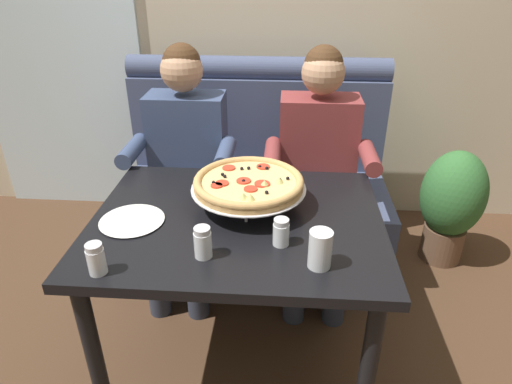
{
  "coord_description": "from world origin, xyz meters",
  "views": [
    {
      "loc": [
        0.17,
        -1.44,
        1.65
      ],
      "look_at": [
        0.07,
        0.04,
        0.85
      ],
      "focal_mm": 31.15,
      "sensor_mm": 36.0,
      "label": 1
    }
  ],
  "objects_px": {
    "diner_left": "(185,159)",
    "potted_plant": "(451,202)",
    "shaker_parmesan": "(281,234)",
    "drinking_glass": "(320,251)",
    "shaker_pepper_flakes": "(203,244)",
    "diner_right": "(318,163)",
    "dining_table": "(238,239)",
    "shaker_oregano": "(96,261)",
    "patio_chair": "(108,105)",
    "plate_near_left": "(132,219)",
    "pizza": "(249,183)",
    "booth_bench": "(255,190)"
  },
  "relations": [
    {
      "from": "diner_left",
      "to": "drinking_glass",
      "type": "xyz_separation_m",
      "value": [
        0.64,
        -0.91,
        0.1
      ]
    },
    {
      "from": "dining_table",
      "to": "potted_plant",
      "type": "xyz_separation_m",
      "value": [
        1.14,
        0.86,
        -0.27
      ]
    },
    {
      "from": "shaker_pepper_flakes",
      "to": "patio_chair",
      "type": "xyz_separation_m",
      "value": [
        -1.25,
        2.35,
        -0.28
      ]
    },
    {
      "from": "booth_bench",
      "to": "drinking_glass",
      "type": "xyz_separation_m",
      "value": [
        0.3,
        -1.18,
        0.42
      ]
    },
    {
      "from": "diner_left",
      "to": "pizza",
      "type": "distance_m",
      "value": 0.68
    },
    {
      "from": "dining_table",
      "to": "shaker_pepper_flakes",
      "type": "height_order",
      "value": "shaker_pepper_flakes"
    },
    {
      "from": "dining_table",
      "to": "patio_chair",
      "type": "xyz_separation_m",
      "value": [
        -1.33,
        2.1,
        -0.13
      ]
    },
    {
      "from": "patio_chair",
      "to": "dining_table",
      "type": "bearing_deg",
      "value": -57.65
    },
    {
      "from": "patio_chair",
      "to": "potted_plant",
      "type": "distance_m",
      "value": 2.77
    },
    {
      "from": "shaker_pepper_flakes",
      "to": "plate_near_left",
      "type": "bearing_deg",
      "value": 147.52
    },
    {
      "from": "dining_table",
      "to": "pizza",
      "type": "xyz_separation_m",
      "value": [
        0.04,
        0.09,
        0.2
      ]
    },
    {
      "from": "diner_left",
      "to": "shaker_pepper_flakes",
      "type": "relative_size",
      "value": 11.42
    },
    {
      "from": "potted_plant",
      "to": "shaker_oregano",
      "type": "bearing_deg",
      "value": -141.77
    },
    {
      "from": "potted_plant",
      "to": "diner_right",
      "type": "bearing_deg",
      "value": -164.46
    },
    {
      "from": "dining_table",
      "to": "booth_bench",
      "type": "bearing_deg",
      "value": 90.0
    },
    {
      "from": "pizza",
      "to": "drinking_glass",
      "type": "bearing_deg",
      "value": -54.99
    },
    {
      "from": "pizza",
      "to": "shaker_parmesan",
      "type": "distance_m",
      "value": 0.3
    },
    {
      "from": "drinking_glass",
      "to": "booth_bench",
      "type": "bearing_deg",
      "value": 104.11
    },
    {
      "from": "booth_bench",
      "to": "diner_left",
      "type": "height_order",
      "value": "diner_left"
    },
    {
      "from": "dining_table",
      "to": "plate_near_left",
      "type": "relative_size",
      "value": 4.55
    },
    {
      "from": "diner_left",
      "to": "diner_right",
      "type": "bearing_deg",
      "value": 0.0
    },
    {
      "from": "patio_chair",
      "to": "plate_near_left",
      "type": "bearing_deg",
      "value": -66.49
    },
    {
      "from": "shaker_parmesan",
      "to": "plate_near_left",
      "type": "height_order",
      "value": "shaker_parmesan"
    },
    {
      "from": "dining_table",
      "to": "potted_plant",
      "type": "distance_m",
      "value": 1.45
    },
    {
      "from": "shaker_parmesan",
      "to": "drinking_glass",
      "type": "distance_m",
      "value": 0.17
    },
    {
      "from": "shaker_parmesan",
      "to": "potted_plant",
      "type": "height_order",
      "value": "shaker_parmesan"
    },
    {
      "from": "diner_right",
      "to": "shaker_oregano",
      "type": "bearing_deg",
      "value": -126.9
    },
    {
      "from": "booth_bench",
      "to": "shaker_parmesan",
      "type": "height_order",
      "value": "booth_bench"
    },
    {
      "from": "shaker_pepper_flakes",
      "to": "potted_plant",
      "type": "distance_m",
      "value": 1.7
    },
    {
      "from": "patio_chair",
      "to": "diner_left",
      "type": "bearing_deg",
      "value": -56.09
    },
    {
      "from": "diner_left",
      "to": "shaker_parmesan",
      "type": "relative_size",
      "value": 12.71
    },
    {
      "from": "shaker_pepper_flakes",
      "to": "diner_right",
      "type": "bearing_deg",
      "value": 64.11
    },
    {
      "from": "diner_right",
      "to": "potted_plant",
      "type": "bearing_deg",
      "value": 15.54
    },
    {
      "from": "shaker_pepper_flakes",
      "to": "drinking_glass",
      "type": "xyz_separation_m",
      "value": [
        0.38,
        -0.03,
        0.01
      ]
    },
    {
      "from": "drinking_glass",
      "to": "patio_chair",
      "type": "xyz_separation_m",
      "value": [
        -1.63,
        2.38,
        -0.29
      ]
    },
    {
      "from": "dining_table",
      "to": "shaker_parmesan",
      "type": "xyz_separation_m",
      "value": [
        0.17,
        -0.16,
        0.14
      ]
    },
    {
      "from": "booth_bench",
      "to": "potted_plant",
      "type": "relative_size",
      "value": 2.19
    },
    {
      "from": "diner_right",
      "to": "diner_left",
      "type": "bearing_deg",
      "value": 180.0
    },
    {
      "from": "shaker_parmesan",
      "to": "diner_left",
      "type": "bearing_deg",
      "value": 122.85
    },
    {
      "from": "drinking_glass",
      "to": "patio_chair",
      "type": "bearing_deg",
      "value": 124.37
    },
    {
      "from": "shaker_parmesan",
      "to": "shaker_pepper_flakes",
      "type": "bearing_deg",
      "value": -160.97
    },
    {
      "from": "shaker_parmesan",
      "to": "potted_plant",
      "type": "distance_m",
      "value": 1.47
    },
    {
      "from": "shaker_oregano",
      "to": "drinking_glass",
      "type": "relative_size",
      "value": 0.82
    },
    {
      "from": "pizza",
      "to": "shaker_pepper_flakes",
      "type": "relative_size",
      "value": 4.05
    },
    {
      "from": "patio_chair",
      "to": "pizza",
      "type": "bearing_deg",
      "value": -55.74
    },
    {
      "from": "shaker_parmesan",
      "to": "drinking_glass",
      "type": "xyz_separation_m",
      "value": [
        0.13,
        -0.11,
        0.02
      ]
    },
    {
      "from": "diner_right",
      "to": "dining_table",
      "type": "bearing_deg",
      "value": -118.5
    },
    {
      "from": "diner_left",
      "to": "potted_plant",
      "type": "height_order",
      "value": "diner_left"
    },
    {
      "from": "drinking_glass",
      "to": "patio_chair",
      "type": "height_order",
      "value": "drinking_glass"
    },
    {
      "from": "pizza",
      "to": "potted_plant",
      "type": "height_order",
      "value": "pizza"
    }
  ]
}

